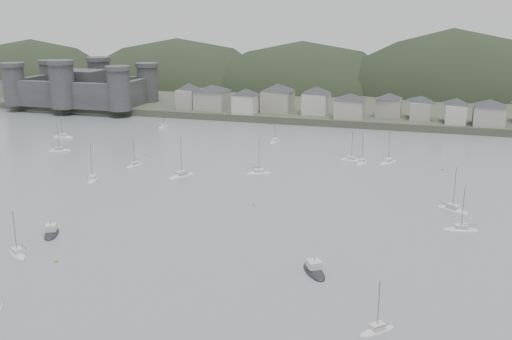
% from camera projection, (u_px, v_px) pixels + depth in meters
% --- Properties ---
extents(ground, '(900.00, 900.00, 0.00)m').
position_uv_depth(ground, '(114.00, 330.00, 91.64)').
color(ground, slate).
rests_on(ground, ground).
extents(far_shore_land, '(900.00, 250.00, 3.00)m').
position_uv_depth(far_shore_land, '(361.00, 87.00, 363.56)').
color(far_shore_land, '#383D2D').
rests_on(far_shore_land, ground).
extents(forested_ridge, '(851.55, 103.94, 102.57)m').
position_uv_depth(forested_ridge, '(363.00, 115.00, 341.91)').
color(forested_ridge, black).
rests_on(forested_ridge, ground).
extents(castle, '(66.00, 43.00, 20.00)m').
position_uv_depth(castle, '(82.00, 87.00, 288.52)').
color(castle, '#353538').
rests_on(castle, far_shore_land).
extents(waterfront_town, '(451.48, 28.46, 12.92)m').
position_uv_depth(waterfront_town, '(451.00, 107.00, 244.37)').
color(waterfront_town, '#9E9C90').
rests_on(waterfront_town, far_shore_land).
extents(sailboat_lead, '(8.77, 6.88, 11.77)m').
position_uv_depth(sailboat_lead, '(453.00, 210.00, 145.50)').
color(sailboat_lead, silver).
rests_on(sailboat_lead, ground).
extents(moored_fleet, '(263.30, 176.29, 12.93)m').
position_uv_depth(moored_fleet, '(210.00, 191.00, 160.40)').
color(moored_fleet, silver).
rests_on(moored_fleet, ground).
extents(motor_launch_near, '(7.12, 9.09, 4.06)m').
position_uv_depth(motor_launch_near, '(314.00, 271.00, 111.51)').
color(motor_launch_near, black).
rests_on(motor_launch_near, ground).
extents(motor_launch_far, '(6.22, 8.57, 3.94)m').
position_uv_depth(motor_launch_far, '(52.00, 233.00, 130.26)').
color(motor_launch_far, black).
rests_on(motor_launch_far, ground).
extents(mooring_buoys, '(171.73, 129.92, 0.70)m').
position_uv_depth(mooring_buoys, '(217.00, 206.00, 148.78)').
color(mooring_buoys, '#C98243').
rests_on(mooring_buoys, ground).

